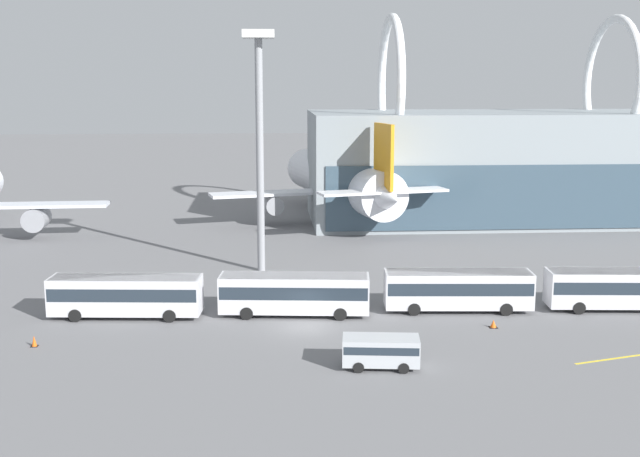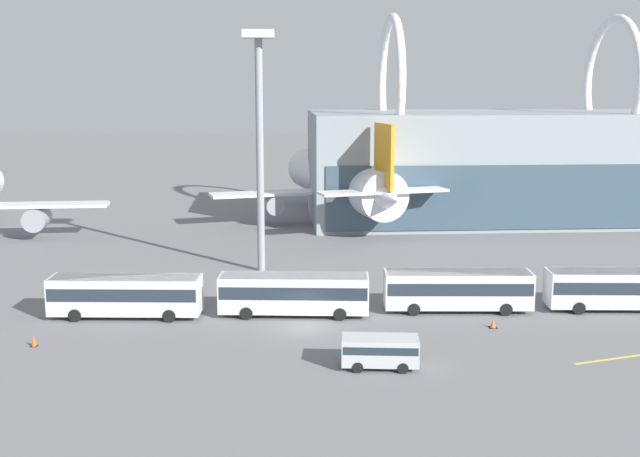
{
  "view_description": "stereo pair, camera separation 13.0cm",
  "coord_description": "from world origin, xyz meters",
  "px_view_note": "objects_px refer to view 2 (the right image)",
  "views": [
    {
      "loc": [
        -2.87,
        -57.24,
        18.2
      ],
      "look_at": [
        2.3,
        18.83,
        4.0
      ],
      "focal_mm": 45.0,
      "sensor_mm": 36.0,
      "label": 1
    },
    {
      "loc": [
        -2.74,
        -57.25,
        18.2
      ],
      "look_at": [
        2.3,
        18.83,
        4.0
      ],
      "focal_mm": 45.0,
      "sensor_mm": 36.0,
      "label": 2
    }
  ],
  "objects_px": {
    "airliner_at_gate_far": "(342,182)",
    "floodlight_mast": "(259,114)",
    "service_van_foreground": "(380,350)",
    "traffic_cone_1": "(34,341)",
    "shuttle_bus_2": "(458,288)",
    "shuttle_bus_1": "(294,292)",
    "traffic_cone_0": "(493,324)",
    "shuttle_bus_3": "(620,287)",
    "shuttle_bus_0": "(126,293)"
  },
  "relations": [
    {
      "from": "shuttle_bus_2",
      "to": "service_van_foreground",
      "type": "relative_size",
      "value": 2.31
    },
    {
      "from": "shuttle_bus_3",
      "to": "traffic_cone_1",
      "type": "distance_m",
      "value": 44.78
    },
    {
      "from": "airliner_at_gate_far",
      "to": "shuttle_bus_0",
      "type": "height_order",
      "value": "airliner_at_gate_far"
    },
    {
      "from": "shuttle_bus_0",
      "to": "floodlight_mast",
      "type": "xyz_separation_m",
      "value": [
        10.4,
        14.76,
        13.17
      ]
    },
    {
      "from": "shuttle_bus_1",
      "to": "shuttle_bus_2",
      "type": "height_order",
      "value": "same"
    },
    {
      "from": "traffic_cone_1",
      "to": "shuttle_bus_2",
      "type": "bearing_deg",
      "value": 11.83
    },
    {
      "from": "shuttle_bus_2",
      "to": "floodlight_mast",
      "type": "xyz_separation_m",
      "value": [
        -15.69,
        14.82,
        13.17
      ]
    },
    {
      "from": "service_van_foreground",
      "to": "floodlight_mast",
      "type": "relative_size",
      "value": 0.23
    },
    {
      "from": "airliner_at_gate_far",
      "to": "shuttle_bus_1",
      "type": "xyz_separation_m",
      "value": [
        -7.83,
        -43.09,
        -3.16
      ]
    },
    {
      "from": "shuttle_bus_2",
      "to": "service_van_foreground",
      "type": "distance_m",
      "value": 14.65
    },
    {
      "from": "shuttle_bus_3",
      "to": "traffic_cone_1",
      "type": "bearing_deg",
      "value": -167.69
    },
    {
      "from": "shuttle_bus_3",
      "to": "shuttle_bus_2",
      "type": "bearing_deg",
      "value": -177.87
    },
    {
      "from": "service_van_foreground",
      "to": "traffic_cone_1",
      "type": "height_order",
      "value": "service_van_foreground"
    },
    {
      "from": "shuttle_bus_2",
      "to": "shuttle_bus_3",
      "type": "relative_size",
      "value": 1.0
    },
    {
      "from": "shuttle_bus_2",
      "to": "service_van_foreground",
      "type": "bearing_deg",
      "value": -118.93
    },
    {
      "from": "shuttle_bus_0",
      "to": "shuttle_bus_3",
      "type": "bearing_deg",
      "value": 3.85
    },
    {
      "from": "airliner_at_gate_far",
      "to": "shuttle_bus_1",
      "type": "relative_size",
      "value": 3.2
    },
    {
      "from": "airliner_at_gate_far",
      "to": "traffic_cone_1",
      "type": "relative_size",
      "value": 49.16
    },
    {
      "from": "traffic_cone_0",
      "to": "airliner_at_gate_far",
      "type": "bearing_deg",
      "value": 98.25
    },
    {
      "from": "shuttle_bus_1",
      "to": "shuttle_bus_2",
      "type": "bearing_deg",
      "value": 6.98
    },
    {
      "from": "service_van_foreground",
      "to": "traffic_cone_1",
      "type": "distance_m",
      "value": 24.08
    },
    {
      "from": "airliner_at_gate_far",
      "to": "floodlight_mast",
      "type": "distance_m",
      "value": 31.49
    },
    {
      "from": "floodlight_mast",
      "to": "traffic_cone_1",
      "type": "height_order",
      "value": "floodlight_mast"
    },
    {
      "from": "shuttle_bus_1",
      "to": "shuttle_bus_3",
      "type": "distance_m",
      "value": 26.09
    },
    {
      "from": "shuttle_bus_0",
      "to": "shuttle_bus_2",
      "type": "relative_size",
      "value": 1.0
    },
    {
      "from": "service_van_foreground",
      "to": "shuttle_bus_1",
      "type": "bearing_deg",
      "value": -60.32
    },
    {
      "from": "service_van_foreground",
      "to": "traffic_cone_1",
      "type": "xyz_separation_m",
      "value": [
        -23.37,
        5.73,
        -0.83
      ]
    },
    {
      "from": "shuttle_bus_1",
      "to": "traffic_cone_0",
      "type": "bearing_deg",
      "value": -10.34
    },
    {
      "from": "shuttle_bus_0",
      "to": "floodlight_mast",
      "type": "relative_size",
      "value": 0.52
    },
    {
      "from": "airliner_at_gate_far",
      "to": "shuttle_bus_2",
      "type": "relative_size",
      "value": 3.21
    },
    {
      "from": "service_van_foreground",
      "to": "floodlight_mast",
      "type": "height_order",
      "value": "floodlight_mast"
    },
    {
      "from": "traffic_cone_0",
      "to": "floodlight_mast",
      "type": "bearing_deg",
      "value": 131.88
    },
    {
      "from": "shuttle_bus_3",
      "to": "shuttle_bus_0",
      "type": "bearing_deg",
      "value": -176.29
    },
    {
      "from": "shuttle_bus_2",
      "to": "traffic_cone_1",
      "type": "relative_size",
      "value": 15.32
    },
    {
      "from": "floodlight_mast",
      "to": "traffic_cone_0",
      "type": "relative_size",
      "value": 36.36
    },
    {
      "from": "traffic_cone_1",
      "to": "traffic_cone_0",
      "type": "bearing_deg",
      "value": 3.56
    },
    {
      "from": "shuttle_bus_0",
      "to": "shuttle_bus_1",
      "type": "distance_m",
      "value": 13.05
    },
    {
      "from": "shuttle_bus_3",
      "to": "floodlight_mast",
      "type": "bearing_deg",
      "value": 156.45
    },
    {
      "from": "service_van_foreground",
      "to": "floodlight_mast",
      "type": "xyz_separation_m",
      "value": [
        -7.74,
        27.11,
        13.86
      ]
    },
    {
      "from": "floodlight_mast",
      "to": "traffic_cone_0",
      "type": "bearing_deg",
      "value": -48.12
    },
    {
      "from": "airliner_at_gate_far",
      "to": "traffic_cone_0",
      "type": "height_order",
      "value": "airliner_at_gate_far"
    },
    {
      "from": "traffic_cone_0",
      "to": "traffic_cone_1",
      "type": "distance_m",
      "value": 33.01
    },
    {
      "from": "airliner_at_gate_far",
      "to": "shuttle_bus_3",
      "type": "relative_size",
      "value": 3.2
    },
    {
      "from": "airliner_at_gate_far",
      "to": "service_van_foreground",
      "type": "relative_size",
      "value": 7.42
    },
    {
      "from": "shuttle_bus_1",
      "to": "service_van_foreground",
      "type": "distance_m",
      "value": 13.04
    },
    {
      "from": "service_van_foreground",
      "to": "airliner_at_gate_far",
      "type": "bearing_deg",
      "value": -86.23
    },
    {
      "from": "shuttle_bus_2",
      "to": "floodlight_mast",
      "type": "height_order",
      "value": "floodlight_mast"
    },
    {
      "from": "shuttle_bus_1",
      "to": "traffic_cone_1",
      "type": "xyz_separation_m",
      "value": [
        -18.27,
        -6.24,
        -1.52
      ]
    },
    {
      "from": "shuttle_bus_0",
      "to": "traffic_cone_0",
      "type": "bearing_deg",
      "value": -4.59
    },
    {
      "from": "shuttle_bus_0",
      "to": "service_van_foreground",
      "type": "distance_m",
      "value": 21.96
    }
  ]
}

